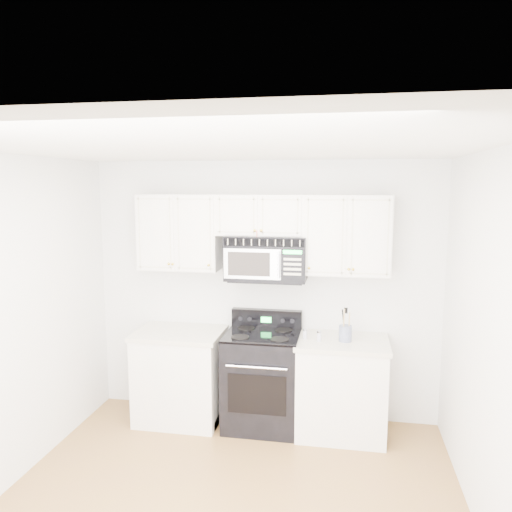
# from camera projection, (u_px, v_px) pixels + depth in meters

# --- Properties ---
(room) EXTENTS (3.51, 3.51, 2.61)m
(room) POSITION_uv_depth(u_px,v_px,m) (222.00, 344.00, 3.36)
(room) COLOR brown
(room) RESTS_ON ground
(base_cabinet_left) EXTENTS (0.86, 0.65, 0.92)m
(base_cabinet_left) POSITION_uv_depth(u_px,v_px,m) (181.00, 378.00, 5.03)
(base_cabinet_left) COLOR silver
(base_cabinet_left) RESTS_ON ground
(base_cabinet_right) EXTENTS (0.86, 0.65, 0.92)m
(base_cabinet_right) POSITION_uv_depth(u_px,v_px,m) (341.00, 390.00, 4.75)
(base_cabinet_right) COLOR silver
(base_cabinet_right) RESTS_ON ground
(range) EXTENTS (0.72, 0.65, 1.11)m
(range) POSITION_uv_depth(u_px,v_px,m) (262.00, 378.00, 4.88)
(range) COLOR black
(range) RESTS_ON ground
(upper_cabinets) EXTENTS (2.44, 0.37, 0.75)m
(upper_cabinets) POSITION_uv_depth(u_px,v_px,m) (261.00, 229.00, 4.82)
(upper_cabinets) COLOR silver
(upper_cabinets) RESTS_ON ground
(microwave) EXTENTS (0.78, 0.44, 0.43)m
(microwave) POSITION_uv_depth(u_px,v_px,m) (267.00, 258.00, 4.81)
(microwave) COLOR black
(microwave) RESTS_ON ground
(utensil_crock) EXTENTS (0.12, 0.12, 0.32)m
(utensil_crock) POSITION_uv_depth(u_px,v_px,m) (345.00, 333.00, 4.63)
(utensil_crock) COLOR slate
(utensil_crock) RESTS_ON base_cabinet_right
(shaker_salt) EXTENTS (0.04, 0.04, 0.10)m
(shaker_salt) POSITION_uv_depth(u_px,v_px,m) (305.00, 334.00, 4.70)
(shaker_salt) COLOR #AAA9BD
(shaker_salt) RESTS_ON base_cabinet_right
(shaker_pepper) EXTENTS (0.04, 0.04, 0.10)m
(shaker_pepper) POSITION_uv_depth(u_px,v_px,m) (319.00, 336.00, 4.62)
(shaker_pepper) COLOR #AAA9BD
(shaker_pepper) RESTS_ON base_cabinet_right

